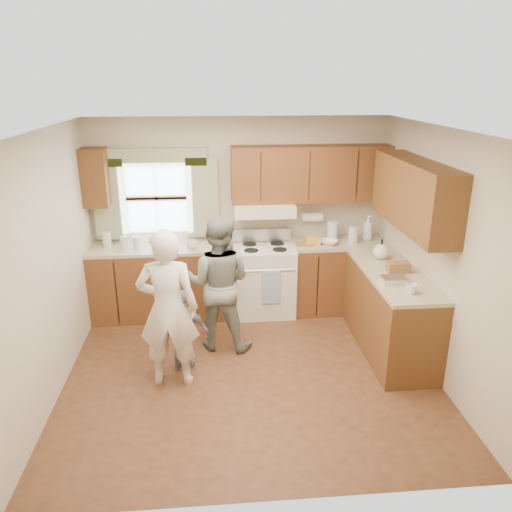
{
  "coord_description": "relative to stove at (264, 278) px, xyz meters",
  "views": [
    {
      "loc": [
        -0.34,
        -4.57,
        2.93
      ],
      "look_at": [
        0.1,
        0.4,
        1.15
      ],
      "focal_mm": 35.0,
      "sensor_mm": 36.0,
      "label": 1
    }
  ],
  "objects": [
    {
      "name": "stove",
      "position": [
        0.0,
        0.0,
        0.0
      ],
      "size": [
        0.76,
        0.67,
        1.07
      ],
      "color": "silver",
      "rests_on": "ground"
    },
    {
      "name": "room",
      "position": [
        -0.3,
        -1.44,
        0.78
      ],
      "size": [
        3.8,
        3.8,
        3.8
      ],
      "color": "#482816",
      "rests_on": "ground"
    },
    {
      "name": "child",
      "position": [
        -0.99,
        -1.34,
        -0.01
      ],
      "size": [
        0.56,
        0.31,
        0.91
      ],
      "primitive_type": "imported",
      "rotation": [
        0.0,
        0.0,
        2.97
      ],
      "color": "slate",
      "rests_on": "ground"
    },
    {
      "name": "kitchen_fixtures",
      "position": [
        0.31,
        -0.36,
        0.37
      ],
      "size": [
        3.8,
        2.25,
        2.15
      ],
      "color": "#4B2510",
      "rests_on": "ground"
    },
    {
      "name": "woman_left",
      "position": [
        -1.11,
        -1.56,
        0.35
      ],
      "size": [
        0.62,
        0.43,
        1.63
      ],
      "primitive_type": "imported",
      "rotation": [
        0.0,
        0.0,
        3.07
      ],
      "color": "white",
      "rests_on": "ground"
    },
    {
      "name": "woman_right",
      "position": [
        -0.6,
        -0.85,
        0.31
      ],
      "size": [
        0.89,
        0.77,
        1.56
      ],
      "primitive_type": "imported",
      "rotation": [
        0.0,
        0.0,
        2.88
      ],
      "color": "#2B453A",
      "rests_on": "ground"
    }
  ]
}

